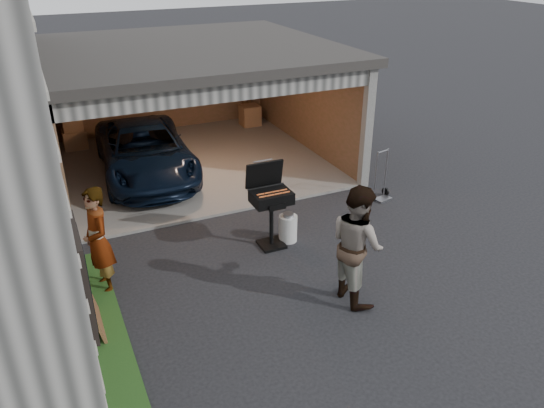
{
  "coord_description": "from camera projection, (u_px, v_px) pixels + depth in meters",
  "views": [
    {
      "loc": [
        -2.59,
        -5.66,
        5.05
      ],
      "look_at": [
        0.66,
        1.46,
        1.15
      ],
      "focal_mm": 35.0,
      "sensor_mm": 36.0,
      "label": 1
    }
  ],
  "objects": [
    {
      "name": "propane_tank",
      "position": [
        288.0,
        228.0,
        9.84
      ],
      "size": [
        0.42,
        0.42,
        0.51
      ],
      "primitive_type": "cylinder",
      "rotation": [
        0.0,
        0.0,
        0.28
      ],
      "color": "silver",
      "rests_on": "ground"
    },
    {
      "name": "woman",
      "position": [
        98.0,
        241.0,
        8.17
      ],
      "size": [
        0.54,
        0.72,
        1.78
      ],
      "primitive_type": "imported",
      "rotation": [
        0.0,
        0.0,
        -1.37
      ],
      "color": "silver",
      "rests_on": "ground"
    },
    {
      "name": "ground",
      "position": [
        272.0,
        322.0,
        7.82
      ],
      "size": [
        80.0,
        80.0,
        0.0
      ],
      "primitive_type": "plane",
      "color": "black",
      "rests_on": "ground"
    },
    {
      "name": "garage",
      "position": [
        184.0,
        87.0,
        12.8
      ],
      "size": [
        6.8,
        6.3,
        2.9
      ],
      "color": "#605E59",
      "rests_on": "ground"
    },
    {
      "name": "bbq_grill",
      "position": [
        270.0,
        200.0,
        9.4
      ],
      "size": [
        0.7,
        0.61,
        1.56
      ],
      "color": "black",
      "rests_on": "ground"
    },
    {
      "name": "man",
      "position": [
        357.0,
        244.0,
        7.97
      ],
      "size": [
        0.73,
        0.93,
        1.91
      ],
      "primitive_type": "imported",
      "rotation": [
        0.0,
        0.0,
        1.57
      ],
      "color": "#49211C",
      "rests_on": "ground"
    },
    {
      "name": "hand_truck",
      "position": [
        381.0,
        190.0,
        11.46
      ],
      "size": [
        0.48,
        0.41,
        1.11
      ],
      "rotation": [
        0.0,
        0.0,
        0.21
      ],
      "color": "slate",
      "rests_on": "ground"
    },
    {
      "name": "minivan",
      "position": [
        145.0,
        153.0,
        12.35
      ],
      "size": [
        2.27,
        4.43,
        1.2
      ],
      "primitive_type": "imported",
      "rotation": [
        0.0,
        0.0,
        -0.07
      ],
      "color": "black",
      "rests_on": "ground"
    },
    {
      "name": "plywood_panel",
      "position": [
        90.0,
        302.0,
        7.45
      ],
      "size": [
        0.25,
        0.9,
        0.99
      ],
      "primitive_type": "cube",
      "rotation": [
        0.0,
        -0.21,
        0.0
      ],
      "color": "brown",
      "rests_on": "ground"
    }
  ]
}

